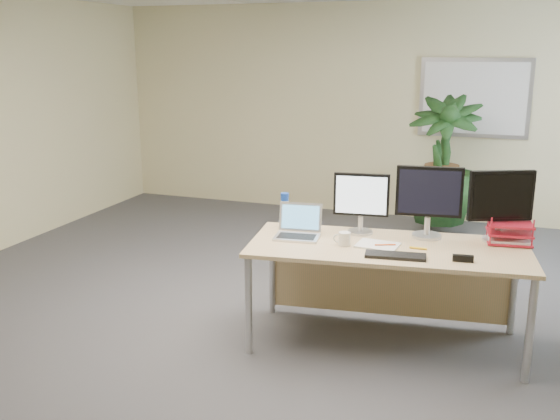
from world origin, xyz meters
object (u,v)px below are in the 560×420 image
(floor_plant, at_px, (441,171))
(monitor_right, at_px, (429,197))
(monitor_left, at_px, (361,199))
(desk, at_px, (388,262))
(laptop, at_px, (298,228))

(floor_plant, height_order, monitor_right, floor_plant)
(monitor_left, xyz_separation_m, monitor_right, (0.49, 0.06, 0.04))
(floor_plant, bearing_deg, monitor_left, -96.97)
(desk, bearing_deg, monitor_left, 151.98)
(monitor_right, bearing_deg, monitor_left, -172.96)
(desk, relative_size, laptop, 5.77)
(monitor_left, relative_size, laptop, 1.29)
(monitor_right, relative_size, laptop, 1.49)
(desk, distance_m, laptop, 0.71)
(monitor_right, bearing_deg, floor_plant, 93.11)
(floor_plant, height_order, laptop, floor_plant)
(laptop, bearing_deg, monitor_left, 28.49)
(monitor_left, height_order, laptop, monitor_left)
(floor_plant, bearing_deg, desk, -91.94)
(floor_plant, xyz_separation_m, monitor_left, (-0.34, -2.81, 0.28))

